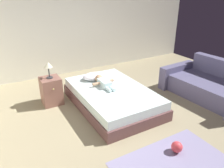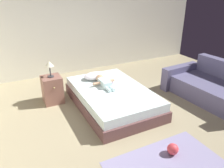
{
  "view_description": "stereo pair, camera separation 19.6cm",
  "coord_description": "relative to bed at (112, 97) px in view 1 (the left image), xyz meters",
  "views": [
    {
      "loc": [
        -1.82,
        -2.68,
        2.21
      ],
      "look_at": [
        0.12,
        0.7,
        0.48
      ],
      "focal_mm": 34.96,
      "sensor_mm": 36.0,
      "label": 1
    },
    {
      "loc": [
        -1.64,
        -2.78,
        2.21
      ],
      "look_at": [
        0.12,
        0.7,
        0.48
      ],
      "focal_mm": 34.96,
      "sensor_mm": 36.0,
      "label": 2
    }
  ],
  "objects": [
    {
      "name": "bed",
      "position": [
        0.0,
        0.0,
        0.0
      ],
      "size": [
        1.33,
        2.07,
        0.38
      ],
      "color": "brown",
      "rests_on": "ground_plane"
    },
    {
      "name": "toy_ball",
      "position": [
        0.14,
        -1.66,
        -0.1
      ],
      "size": [
        0.16,
        0.16,
        0.16
      ],
      "primitive_type": "sphere",
      "color": "#E0424A",
      "rests_on": "rug"
    },
    {
      "name": "ground_plane",
      "position": [
        -0.12,
        -0.7,
        -0.19
      ],
      "size": [
        8.0,
        8.0,
        0.0
      ],
      "primitive_type": "plane",
      "color": "tan"
    },
    {
      "name": "baby",
      "position": [
        -0.07,
        0.24,
        0.26
      ],
      "size": [
        0.47,
        0.66,
        0.16
      ],
      "color": "white",
      "rests_on": "bed"
    },
    {
      "name": "lamp",
      "position": [
        -1.02,
        0.7,
        0.63
      ],
      "size": [
        0.16,
        0.16,
        0.33
      ],
      "color": "#333338",
      "rests_on": "nightstand"
    },
    {
      "name": "pillow",
      "position": [
        -0.1,
        0.62,
        0.27
      ],
      "size": [
        0.48,
        0.34,
        0.15
      ],
      "color": "white",
      "rests_on": "bed"
    },
    {
      "name": "nightstand",
      "position": [
        -1.02,
        0.7,
        0.1
      ],
      "size": [
        0.38,
        0.41,
        0.56
      ],
      "color": "#895A4D",
      "rests_on": "ground_plane"
    },
    {
      "name": "wall_behind_bed",
      "position": [
        -0.12,
        2.3,
        1.08
      ],
      "size": [
        8.0,
        0.12,
        2.54
      ],
      "primitive_type": "cube",
      "color": "silver",
      "rests_on": "ground_plane"
    },
    {
      "name": "toothbrush",
      "position": [
        0.13,
        0.3,
        0.2
      ],
      "size": [
        0.03,
        0.16,
        0.02
      ],
      "color": "#AE33A1",
      "rests_on": "bed"
    },
    {
      "name": "rug",
      "position": [
        -0.09,
        -1.79,
        -0.18
      ],
      "size": [
        1.58,
        0.89,
        0.01
      ],
      "color": "#8C85AC",
      "rests_on": "ground_plane"
    },
    {
      "name": "couch",
      "position": [
        2.08,
        -0.7,
        0.07
      ],
      "size": [
        1.24,
        1.93,
        0.77
      ],
      "color": "slate",
      "rests_on": "ground_plane"
    }
  ]
}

